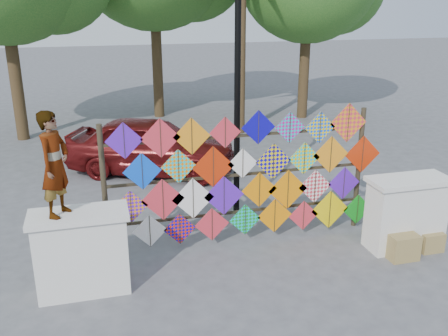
{
  "coord_description": "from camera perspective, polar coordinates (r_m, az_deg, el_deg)",
  "views": [
    {
      "loc": [
        -2.38,
        -6.98,
        4.18
      ],
      "look_at": [
        -0.34,
        0.6,
        1.47
      ],
      "focal_mm": 40.0,
      "sensor_mm": 36.0,
      "label": 1
    }
  ],
  "objects": [
    {
      "name": "kite_rack",
      "position": [
        8.63,
        2.71,
        -1.09
      ],
      "size": [
        4.99,
        0.24,
        2.42
      ],
      "color": "#322A1C",
      "rests_on": "ground"
    },
    {
      "name": "parapet_right",
      "position": [
        9.18,
        20.09,
        -4.8
      ],
      "size": [
        1.4,
        0.65,
        1.28
      ],
      "color": "silver",
      "rests_on": "ground"
    },
    {
      "name": "cardboard_box_near",
      "position": [
        8.98,
        19.56,
        -8.32
      ],
      "size": [
        0.49,
        0.44,
        0.44
      ],
      "primitive_type": "cube",
      "color": "tan",
      "rests_on": "ground"
    },
    {
      "name": "vendor_woman",
      "position": [
        7.14,
        -18.79,
        0.41
      ],
      "size": [
        0.57,
        0.65,
        1.49
      ],
      "primitive_type": "imported",
      "rotation": [
        0.0,
        0.0,
        1.06
      ],
      "color": "#99999E",
      "rests_on": "parapet_left"
    },
    {
      "name": "ground",
      "position": [
        8.48,
        3.32,
        -10.53
      ],
      "size": [
        80.0,
        80.0,
        0.0
      ],
      "primitive_type": "plane",
      "color": "slate",
      "rests_on": "ground"
    },
    {
      "name": "cardboard_box_far",
      "position": [
        9.43,
        22.34,
        -7.65
      ],
      "size": [
        0.41,
        0.37,
        0.34
      ],
      "primitive_type": "cube",
      "color": "tan",
      "rests_on": "ground"
    },
    {
      "name": "parapet_left",
      "position": [
        7.65,
        -15.93,
        -9.22
      ],
      "size": [
        1.4,
        0.65,
        1.28
      ],
      "color": "silver",
      "rests_on": "ground"
    },
    {
      "name": "lamppost",
      "position": [
        9.49,
        1.54,
        10.01
      ],
      "size": [
        0.28,
        0.28,
        4.46
      ],
      "color": "black",
      "rests_on": "ground"
    },
    {
      "name": "sedan",
      "position": [
        12.4,
        -8.27,
        2.54
      ],
      "size": [
        4.44,
        3.22,
        1.4
      ],
      "primitive_type": "imported",
      "rotation": [
        0.0,
        0.0,
        1.14
      ],
      "color": "#5B0F10",
      "rests_on": "ground"
    }
  ]
}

